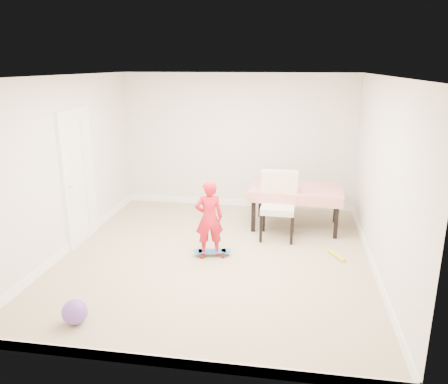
% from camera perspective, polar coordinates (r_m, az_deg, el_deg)
% --- Properties ---
extents(ground, '(5.00, 5.00, 0.00)m').
position_cam_1_polar(ground, '(6.55, -1.15, -8.45)').
color(ground, tan).
rests_on(ground, ground).
extents(ceiling, '(4.50, 5.00, 0.04)m').
position_cam_1_polar(ceiling, '(5.94, -1.30, 14.74)').
color(ceiling, white).
rests_on(ceiling, wall_back).
extents(wall_back, '(4.50, 0.04, 2.60)m').
position_cam_1_polar(wall_back, '(8.52, 1.76, 6.58)').
color(wall_back, silver).
rests_on(wall_back, ground).
extents(wall_front, '(4.50, 0.04, 2.60)m').
position_cam_1_polar(wall_front, '(3.82, -7.88, -6.12)').
color(wall_front, silver).
rests_on(wall_front, ground).
extents(wall_left, '(0.04, 5.00, 2.60)m').
position_cam_1_polar(wall_left, '(6.86, -19.89, 3.20)').
color(wall_left, silver).
rests_on(wall_left, ground).
extents(wall_right, '(0.04, 5.00, 2.60)m').
position_cam_1_polar(wall_right, '(6.14, 19.75, 1.73)').
color(wall_right, silver).
rests_on(wall_right, ground).
extents(door, '(0.11, 0.94, 2.11)m').
position_cam_1_polar(door, '(7.18, -18.51, 1.62)').
color(door, white).
rests_on(door, ground).
extents(baseboard_back, '(4.50, 0.02, 0.12)m').
position_cam_1_polar(baseboard_back, '(8.82, 1.70, -1.37)').
color(baseboard_back, white).
rests_on(baseboard_back, ground).
extents(baseboard_front, '(4.50, 0.02, 0.12)m').
position_cam_1_polar(baseboard_front, '(4.43, -7.25, -21.15)').
color(baseboard_front, white).
rests_on(baseboard_front, ground).
extents(baseboard_left, '(0.02, 5.00, 0.12)m').
position_cam_1_polar(baseboard_left, '(7.23, -19.02, -6.39)').
color(baseboard_left, white).
rests_on(baseboard_left, ground).
extents(baseboard_right, '(0.02, 5.00, 0.12)m').
position_cam_1_polar(baseboard_right, '(6.54, 18.79, -8.83)').
color(baseboard_right, white).
rests_on(baseboard_right, ground).
extents(dining_table, '(1.61, 1.09, 0.72)m').
position_cam_1_polar(dining_table, '(7.69, 9.38, -1.94)').
color(dining_table, red).
rests_on(dining_table, ground).
extents(dining_chair, '(0.61, 0.69, 1.09)m').
position_cam_1_polar(dining_chair, '(7.10, 7.06, -1.86)').
color(dining_chair, silver).
rests_on(dining_chair, ground).
extents(skateboard, '(0.59, 0.32, 0.08)m').
position_cam_1_polar(skateboard, '(6.56, -1.54, -7.99)').
color(skateboard, blue).
rests_on(skateboard, ground).
extents(child, '(0.48, 0.39, 1.13)m').
position_cam_1_polar(child, '(6.36, -1.95, -3.73)').
color(child, red).
rests_on(child, ground).
extents(balloon, '(0.28, 0.28, 0.28)m').
position_cam_1_polar(balloon, '(5.22, -18.93, -14.61)').
color(balloon, '#6C45A7').
rests_on(balloon, ground).
extents(foam_toy, '(0.24, 0.38, 0.06)m').
position_cam_1_polar(foam_toy, '(6.73, 14.49, -8.03)').
color(foam_toy, yellow).
rests_on(foam_toy, ground).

